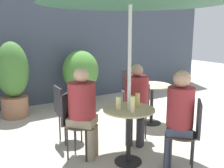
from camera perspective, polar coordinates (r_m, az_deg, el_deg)
name	(u,v)px	position (r m, az deg, el deg)	size (l,w,h in m)	color
ground_plane	(128,166)	(3.53, 3.61, -17.44)	(20.00, 20.00, 0.00)	#B2A899
storefront_wall	(40,39)	(6.16, -15.37, 9.38)	(10.00, 0.06, 3.00)	#3D4756
cafe_table_near	(129,123)	(3.40, 3.65, -8.40)	(0.66, 0.66, 0.74)	black
cafe_table_far	(152,94)	(4.85, 8.70, -2.23)	(0.68, 0.68, 0.74)	black
bistro_chair_0	(190,129)	(3.36, 16.69, -9.32)	(0.46, 0.46, 0.89)	#42382D
bistro_chair_1	(138,107)	(4.12, 5.58, -4.93)	(0.46, 0.46, 0.89)	#42382D
bistro_chair_2	(73,119)	(3.61, -8.44, -7.46)	(0.46, 0.46, 0.89)	#42382D
bistro_chair_5	(64,109)	(4.06, -10.39, -5.31)	(0.41, 0.40, 0.89)	#42382D
bistro_chair_6	(130,86)	(5.54, 3.98, -0.52)	(0.44, 0.45, 0.89)	#42382D
seated_person_0	(179,111)	(3.29, 14.40, -5.76)	(0.41, 0.41, 1.26)	#42475B
seated_person_1	(136,97)	(3.93, 5.31, -2.93)	(0.46, 0.46, 1.22)	#2D2D33
seated_person_2	(83,106)	(3.50, -6.31, -4.68)	(0.47, 0.47, 1.24)	gray
beer_glass_0	(118,103)	(3.31, 1.41, -4.11)	(0.07, 0.07, 0.16)	beige
beer_glass_1	(132,104)	(3.19, 4.48, -4.39)	(0.06, 0.06, 0.20)	beige
beer_glass_2	(137,100)	(3.39, 5.57, -3.54)	(0.06, 0.06, 0.19)	#DBC65B
potted_plant_0	(13,78)	(5.46, -20.77, 1.31)	(0.62, 0.62, 1.50)	#93664C
potted_plant_1	(81,73)	(5.97, -6.85, 2.45)	(0.81, 0.81, 1.26)	slate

